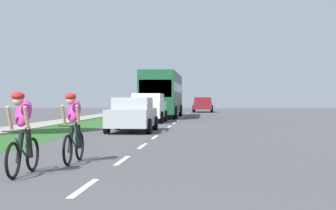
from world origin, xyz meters
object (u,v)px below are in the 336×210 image
at_px(sedan_silver, 132,114).
at_px(pickup_maroon, 203,105).
at_px(cyclist_lead, 23,133).
at_px(suv_white, 148,107).
at_px(cyclist_trailing, 73,127).
at_px(bus_dark_green, 163,92).

height_order(sedan_silver, pickup_maroon, pickup_maroon).
bearing_deg(sedan_silver, cyclist_lead, -90.78).
relative_size(sedan_silver, pickup_maroon, 0.84).
bearing_deg(suv_white, cyclist_trailing, -88.11).
bearing_deg(suv_white, cyclist_lead, -89.49).
bearing_deg(pickup_maroon, sedan_silver, -94.64).
xyz_separation_m(cyclist_trailing, bus_dark_green, (-0.55, 29.31, 1.17)).
distance_m(cyclist_trailing, sedan_silver, 11.12).
distance_m(cyclist_lead, suv_white, 22.26).
xyz_separation_m(suv_white, pickup_maroon, (3.16, 25.12, -0.12)).
bearing_deg(bus_dark_green, cyclist_lead, -89.85).
relative_size(suv_white, bus_dark_green, 0.41).
height_order(sedan_silver, bus_dark_green, bus_dark_green).
xyz_separation_m(cyclist_lead, cyclist_trailing, (0.47, 1.91, 0.00)).
bearing_deg(sedan_silver, pickup_maroon, 85.36).
xyz_separation_m(sedan_silver, bus_dark_green, (-0.26, 18.19, 1.21)).
bearing_deg(pickup_maroon, bus_dark_green, -100.68).
distance_m(cyclist_trailing, bus_dark_green, 29.34).
height_order(suv_white, bus_dark_green, bus_dark_green).
distance_m(suv_white, bus_dark_green, 9.03).
relative_size(bus_dark_green, pickup_maroon, 2.27).
xyz_separation_m(cyclist_lead, bus_dark_green, (-0.08, 31.23, 1.17)).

